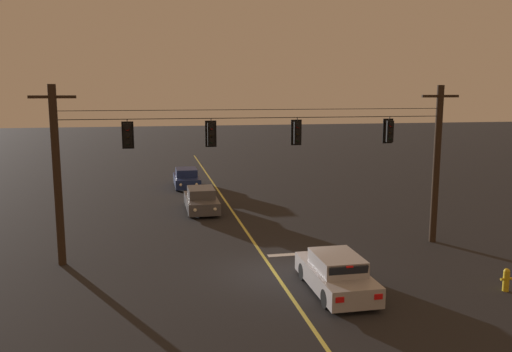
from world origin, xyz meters
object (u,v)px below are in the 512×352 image
Objects in this scene: traffic_light_left_inner at (211,134)px; car_waiting_near_lane at (336,274)px; traffic_light_right_inner at (389,131)px; traffic_light_centre at (297,133)px; car_oncoming_trailing at (187,178)px; car_oncoming_lead at (201,200)px; traffic_light_leftmost at (128,135)px; fire_hydrant at (506,279)px.

traffic_light_left_inner is 7.83m from car_waiting_near_lane.
traffic_light_right_inner is at bearing 49.77° from car_waiting_near_lane.
traffic_light_right_inner is 0.28× the size of car_waiting_near_lane.
traffic_light_centre and traffic_light_right_inner have the same top height.
traffic_light_centre is at bearing -77.34° from car_oncoming_trailing.
traffic_light_leftmost is at bearing -113.50° from car_oncoming_lead.
car_waiting_near_lane is (3.81, -5.02, -4.65)m from traffic_light_left_inner.
car_oncoming_lead reaches higher than fire_hydrant.
fire_hydrant is at bearing -66.83° from car_oncoming_trailing.
car_oncoming_lead and car_oncoming_trailing have the same top height.
traffic_light_leftmost and traffic_light_left_inner have the same top height.
traffic_light_centre is at bearing 0.00° from traffic_light_left_inner.
traffic_light_left_inner is at bearing 0.00° from traffic_light_leftmost.
traffic_light_left_inner is (3.42, 0.00, 0.00)m from traffic_light_leftmost.
traffic_light_leftmost reaches higher than car_oncoming_lead.
traffic_light_left_inner reaches higher than car_oncoming_trailing.
car_waiting_near_lane is at bearing -80.03° from car_oncoming_trailing.
traffic_light_left_inner is 12.56m from fire_hydrant.
traffic_light_leftmost is 10.48m from car_oncoming_lead.
car_oncoming_lead is at bearing 66.50° from traffic_light_leftmost.
traffic_light_leftmost is 1.00× the size of traffic_light_left_inner.
traffic_light_leftmost reaches higher than fire_hydrant.
car_oncoming_trailing is 5.26× the size of fire_hydrant.
traffic_light_right_inner is 0.28× the size of car_oncoming_lead.
traffic_light_leftmost and traffic_light_right_inner have the same top height.
car_oncoming_trailing is at bearing 102.66° from traffic_light_centre.
traffic_light_centre is 10.37m from car_oncoming_lead.
traffic_light_leftmost is 0.28× the size of car_waiting_near_lane.
fire_hydrant is at bearing -25.08° from traffic_light_leftmost.
traffic_light_left_inner and traffic_light_centre have the same top height.
traffic_light_leftmost is 3.42m from traffic_light_left_inner.
car_oncoming_lead is at bearing -87.66° from car_oncoming_trailing.
car_oncoming_trailing reaches higher than fire_hydrant.
traffic_light_centre is (7.17, 0.00, 0.00)m from traffic_light_leftmost.
fire_hydrant is (6.04, -6.18, -4.85)m from traffic_light_centre.
car_oncoming_lead is (-7.73, 8.61, -4.65)m from traffic_light_right_inner.
traffic_light_right_inner reaches higher than car_waiting_near_lane.
traffic_light_right_inner is at bearing -64.25° from car_oncoming_trailing.
fire_hydrant is at bearing -57.38° from car_oncoming_lead.
car_oncoming_lead is (3.75, 8.61, -4.65)m from traffic_light_leftmost.
traffic_light_left_inner is 0.28× the size of car_oncoming_lead.
traffic_light_left_inner is at bearing 180.00° from traffic_light_centre.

